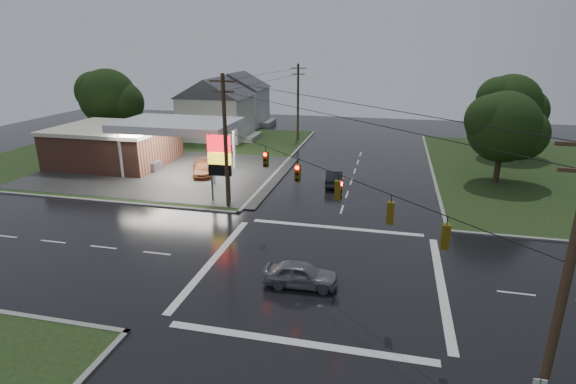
% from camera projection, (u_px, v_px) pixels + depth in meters
% --- Properties ---
extents(ground, '(120.00, 120.00, 0.00)m').
position_uv_depth(ground, '(321.00, 271.00, 27.36)').
color(ground, black).
rests_on(ground, ground).
extents(grass_nw, '(36.00, 36.00, 0.08)m').
position_uv_depth(grass_nw, '(151.00, 152.00, 56.96)').
color(grass_nw, black).
rests_on(grass_nw, ground).
extents(gas_station, '(26.20, 18.00, 5.60)m').
position_uv_depth(gas_station, '(123.00, 143.00, 50.27)').
color(gas_station, '#2D2D2D').
rests_on(gas_station, ground).
extents(pylon_sign, '(2.00, 0.35, 6.00)m').
position_uv_depth(pylon_sign, '(219.00, 157.00, 38.04)').
color(pylon_sign, '#59595E').
rests_on(pylon_sign, ground).
extents(utility_pole_nw, '(2.20, 0.32, 11.00)m').
position_uv_depth(utility_pole_nw, '(225.00, 140.00, 36.36)').
color(utility_pole_nw, '#382619').
rests_on(utility_pole_nw, ground).
extents(utility_pole_se, '(2.20, 0.32, 11.00)m').
position_uv_depth(utility_pole_se, '(565.00, 285.00, 14.72)').
color(utility_pole_se, '#382619').
rests_on(utility_pole_se, ground).
extents(utility_pole_n, '(2.20, 0.32, 10.50)m').
position_uv_depth(utility_pole_n, '(298.00, 101.00, 62.76)').
color(utility_pole_n, '#382619').
rests_on(utility_pole_n, ground).
extents(traffic_signals, '(26.87, 26.87, 1.47)m').
position_uv_depth(traffic_signals, '(324.00, 169.00, 25.28)').
color(traffic_signals, black).
rests_on(traffic_signals, ground).
extents(house_near, '(11.05, 8.48, 8.60)m').
position_uv_depth(house_near, '(216.00, 108.00, 63.72)').
color(house_near, silver).
rests_on(house_near, ground).
extents(house_far, '(11.05, 8.48, 8.60)m').
position_uv_depth(house_far, '(238.00, 98.00, 75.01)').
color(house_far, silver).
rests_on(house_far, ground).
extents(tree_nw_behind, '(8.93, 7.60, 10.00)m').
position_uv_depth(tree_nw_behind, '(109.00, 98.00, 60.39)').
color(tree_nw_behind, black).
rests_on(tree_nw_behind, ground).
extents(tree_ne_near, '(7.99, 6.80, 8.98)m').
position_uv_depth(tree_ne_near, '(505.00, 127.00, 42.86)').
color(tree_ne_near, black).
rests_on(tree_ne_near, ground).
extents(tree_ne_far, '(8.46, 7.20, 9.80)m').
position_uv_depth(tree_ne_far, '(511.00, 105.00, 53.09)').
color(tree_ne_far, black).
rests_on(tree_ne_far, ground).
extents(car_north, '(2.05, 4.71, 1.51)m').
position_uv_depth(car_north, '(334.00, 177.00, 43.73)').
color(car_north, black).
rests_on(car_north, ground).
extents(car_crossing, '(4.30, 1.88, 1.44)m').
position_uv_depth(car_crossing, '(301.00, 274.00, 25.57)').
color(car_crossing, slate).
rests_on(car_crossing, ground).
extents(car_pump, '(3.85, 5.31, 1.43)m').
position_uv_depth(car_pump, '(202.00, 169.00, 46.83)').
color(car_pump, '#642F17').
rests_on(car_pump, ground).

